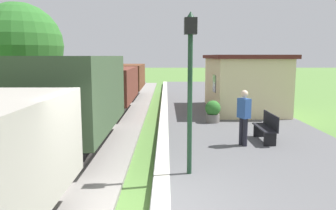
{
  "coord_description": "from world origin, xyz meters",
  "views": [
    {
      "loc": [
        0.5,
        -5.76,
        2.98
      ],
      "look_at": [
        0.57,
        6.33,
        1.21
      ],
      "focal_mm": 35.84,
      "sensor_mm": 36.0,
      "label": 1
    }
  ],
  "objects_px": {
    "station_hut": "(243,82)",
    "lamp_post_near": "(190,64)",
    "potted_planter": "(213,111)",
    "bench_near_hut": "(267,127)",
    "tree_trackside_far": "(19,46)",
    "bench_down_platform": "(217,92)",
    "person_waiting": "(244,116)",
    "freight_train": "(93,94)"
  },
  "relations": [
    {
      "from": "freight_train",
      "to": "potted_planter",
      "type": "xyz_separation_m",
      "value": [
        4.83,
        0.34,
        -0.76
      ]
    },
    {
      "from": "bench_down_platform",
      "to": "potted_planter",
      "type": "bearing_deg",
      "value": -99.71
    },
    {
      "from": "person_waiting",
      "to": "potted_planter",
      "type": "bearing_deg",
      "value": -110.62
    },
    {
      "from": "station_hut",
      "to": "lamp_post_near",
      "type": "bearing_deg",
      "value": -109.66
    },
    {
      "from": "freight_train",
      "to": "person_waiting",
      "type": "xyz_separation_m",
      "value": [
        5.26,
        -3.28,
        -0.3
      ]
    },
    {
      "from": "potted_planter",
      "to": "lamp_post_near",
      "type": "bearing_deg",
      "value": -102.85
    },
    {
      "from": "bench_near_hut",
      "to": "bench_down_platform",
      "type": "xyz_separation_m",
      "value": [
        0.0,
        10.76,
        0.0
      ]
    },
    {
      "from": "station_hut",
      "to": "tree_trackside_far",
      "type": "bearing_deg",
      "value": 176.47
    },
    {
      "from": "freight_train",
      "to": "bench_near_hut",
      "type": "relative_size",
      "value": 17.33
    },
    {
      "from": "bench_down_platform",
      "to": "potted_planter",
      "type": "xyz_separation_m",
      "value": [
        -1.31,
        -7.65,
        0.0
      ]
    },
    {
      "from": "potted_planter",
      "to": "lamp_post_near",
      "type": "distance_m",
      "value": 6.59
    },
    {
      "from": "tree_trackside_far",
      "to": "freight_train",
      "type": "bearing_deg",
      "value": -42.78
    },
    {
      "from": "freight_train",
      "to": "station_hut",
      "type": "bearing_deg",
      "value": 28.24
    },
    {
      "from": "lamp_post_near",
      "to": "freight_train",
      "type": "bearing_deg",
      "value": 120.87
    },
    {
      "from": "lamp_post_near",
      "to": "bench_near_hut",
      "type": "bearing_deg",
      "value": 47.92
    },
    {
      "from": "person_waiting",
      "to": "lamp_post_near",
      "type": "relative_size",
      "value": 0.46
    },
    {
      "from": "station_hut",
      "to": "person_waiting",
      "type": "height_order",
      "value": "station_hut"
    },
    {
      "from": "bench_near_hut",
      "to": "person_waiting",
      "type": "bearing_deg",
      "value": -149.28
    },
    {
      "from": "station_hut",
      "to": "lamp_post_near",
      "type": "xyz_separation_m",
      "value": [
        -3.36,
        -9.4,
        1.15
      ]
    },
    {
      "from": "lamp_post_near",
      "to": "tree_trackside_far",
      "type": "relative_size",
      "value": 0.65
    },
    {
      "from": "bench_near_hut",
      "to": "person_waiting",
      "type": "height_order",
      "value": "person_waiting"
    },
    {
      "from": "potted_planter",
      "to": "tree_trackside_far",
      "type": "distance_m",
      "value": 10.72
    },
    {
      "from": "bench_near_hut",
      "to": "lamp_post_near",
      "type": "relative_size",
      "value": 0.41
    },
    {
      "from": "freight_train",
      "to": "lamp_post_near",
      "type": "height_order",
      "value": "lamp_post_near"
    },
    {
      "from": "bench_near_hut",
      "to": "potted_planter",
      "type": "bearing_deg",
      "value": 112.87
    },
    {
      "from": "person_waiting",
      "to": "lamp_post_near",
      "type": "bearing_deg",
      "value": 26.14
    },
    {
      "from": "bench_near_hut",
      "to": "tree_trackside_far",
      "type": "bearing_deg",
      "value": 146.72
    },
    {
      "from": "freight_train",
      "to": "person_waiting",
      "type": "distance_m",
      "value": 6.21
    },
    {
      "from": "bench_near_hut",
      "to": "bench_down_platform",
      "type": "bearing_deg",
      "value": 90.0
    },
    {
      "from": "lamp_post_near",
      "to": "tree_trackside_far",
      "type": "xyz_separation_m",
      "value": [
        -8.15,
        10.12,
        0.68
      ]
    },
    {
      "from": "person_waiting",
      "to": "tree_trackside_far",
      "type": "distance_m",
      "value": 12.78
    },
    {
      "from": "station_hut",
      "to": "bench_near_hut",
      "type": "bearing_deg",
      "value": -95.87
    },
    {
      "from": "bench_down_platform",
      "to": "tree_trackside_far",
      "type": "xyz_separation_m",
      "value": [
        -10.85,
        -3.63,
        2.76
      ]
    },
    {
      "from": "bench_near_hut",
      "to": "tree_trackside_far",
      "type": "height_order",
      "value": "tree_trackside_far"
    },
    {
      "from": "bench_down_platform",
      "to": "person_waiting",
      "type": "bearing_deg",
      "value": -94.45
    },
    {
      "from": "station_hut",
      "to": "bench_down_platform",
      "type": "xyz_separation_m",
      "value": [
        -0.66,
        4.34,
        -0.93
      ]
    },
    {
      "from": "station_hut",
      "to": "bench_near_hut",
      "type": "height_order",
      "value": "station_hut"
    },
    {
      "from": "bench_near_hut",
      "to": "station_hut",
      "type": "bearing_deg",
      "value": 84.13
    },
    {
      "from": "tree_trackside_far",
      "to": "bench_near_hut",
      "type": "bearing_deg",
      "value": -33.28
    },
    {
      "from": "potted_planter",
      "to": "bench_near_hut",
      "type": "bearing_deg",
      "value": -67.13
    },
    {
      "from": "freight_train",
      "to": "lamp_post_near",
      "type": "distance_m",
      "value": 6.83
    },
    {
      "from": "lamp_post_near",
      "to": "tree_trackside_far",
      "type": "distance_m",
      "value": 13.01
    }
  ]
}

